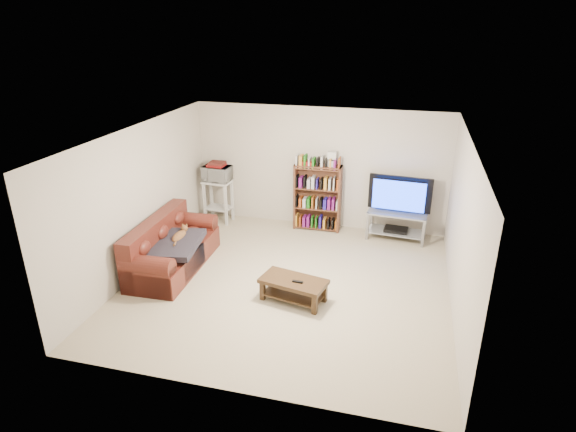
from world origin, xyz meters
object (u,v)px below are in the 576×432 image
(sofa, at_px, (170,251))
(coffee_table, at_px, (293,286))
(tv_stand, at_px, (397,221))
(bookshelf, at_px, (317,197))

(sofa, height_order, coffee_table, sofa)
(tv_stand, xyz_separation_m, bookshelf, (-1.56, 0.10, 0.32))
(sofa, distance_m, tv_stand, 4.23)
(sofa, relative_size, coffee_table, 1.93)
(tv_stand, height_order, bookshelf, bookshelf)
(sofa, bearing_deg, coffee_table, -13.86)
(coffee_table, xyz_separation_m, tv_stand, (1.38, 2.62, 0.12))
(coffee_table, height_order, tv_stand, tv_stand)
(sofa, distance_m, coffee_table, 2.33)
(sofa, bearing_deg, tv_stand, 28.64)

